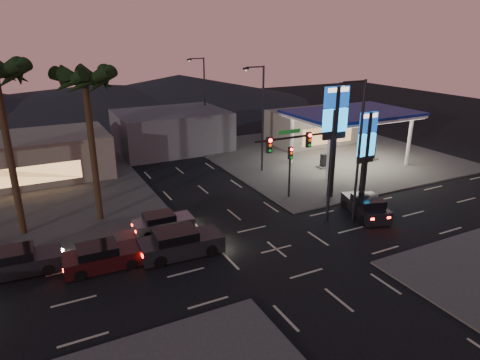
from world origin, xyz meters
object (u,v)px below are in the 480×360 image
pylon_sign_tall (335,121)px  car_lane_a_mid (102,257)px  suv_station (366,206)px  gas_station (352,115)px  car_lane_a_front (180,243)px  traffic_signal_mast (311,154)px  car_lane_b_front (162,223)px  car_lane_b_mid (18,262)px  pylon_sign_short (367,142)px

pylon_sign_tall → car_lane_a_mid: bearing=-171.4°
pylon_sign_tall → suv_station: pylon_sign_tall is taller
gas_station → pylon_sign_tall: bearing=-139.1°
car_lane_a_front → car_lane_a_mid: size_ratio=1.14×
traffic_signal_mast → car_lane_a_mid: traffic_signal_mast is taller
pylon_sign_tall → suv_station: bearing=-88.4°
gas_station → car_lane_b_front: gas_station is taller
car_lane_b_mid → suv_station: (22.97, -2.80, 0.01)m
car_lane_a_front → car_lane_b_front: car_lane_a_front is taller
gas_station → car_lane_a_mid: bearing=-160.3°
gas_station → car_lane_b_mid: 31.63m
traffic_signal_mast → car_lane_b_mid: size_ratio=1.71×
car_lane_a_front → suv_station: car_lane_a_front is taller
car_lane_b_front → suv_station: size_ratio=0.85×
pylon_sign_short → traffic_signal_mast: 7.69m
gas_station → car_lane_a_front: 24.11m
gas_station → car_lane_a_front: size_ratio=2.34×
traffic_signal_mast → car_lane_a_front: traffic_signal_mast is taller
pylon_sign_tall → car_lane_a_front: bearing=-166.6°
traffic_signal_mast → car_lane_b_front: 11.03m
pylon_sign_short → traffic_signal_mast: (-7.24, -2.51, 0.57)m
car_lane_a_front → gas_station: bearing=24.6°
traffic_signal_mast → car_lane_a_front: size_ratio=1.54×
gas_station → car_lane_b_mid: bearing=-165.7°
suv_station → car_lane_b_front: bearing=163.4°
car_lane_b_front → car_lane_b_mid: car_lane_b_mid is taller
car_lane_a_mid → car_lane_b_mid: car_lane_b_mid is taller
pylon_sign_tall → car_lane_b_front: bearing=179.3°
car_lane_a_mid → car_lane_b_front: 5.41m
gas_station → pylon_sign_tall: (-7.50, -6.50, 1.31)m
pylon_sign_short → gas_station: bearing=56.3°
car_lane_a_mid → gas_station: bearing=19.7°
gas_station → suv_station: size_ratio=2.51×
gas_station → car_lane_b_front: (-21.56, -6.32, -4.46)m
pylon_sign_tall → car_lane_b_front: (-14.06, 0.18, -5.77)m
traffic_signal_mast → car_lane_b_front: traffic_signal_mast is taller
traffic_signal_mast → car_lane_b_front: size_ratio=1.93×
traffic_signal_mast → car_lane_b_mid: (-18.11, 2.27, -4.53)m
car_lane_b_front → suv_station: suv_station is taller
pylon_sign_tall → gas_station: bearing=40.9°
car_lane_a_mid → car_lane_b_front: (4.50, 3.00, -0.06)m
car_lane_b_front → suv_station: bearing=-16.6°
car_lane_b_front → suv_station: (14.17, -4.22, 0.08)m
suv_station → pylon_sign_tall: bearing=91.6°
pylon_sign_short → suv_station: 5.53m
gas_station → car_lane_b_mid: size_ratio=2.61×
pylon_sign_tall → car_lane_a_mid: pylon_sign_tall is taller
gas_station → car_lane_b_mid: gas_station is taller
pylon_sign_short → car_lane_b_front: (-16.56, 1.18, -4.04)m
car_lane_a_front → car_lane_b_front: (0.02, 3.55, -0.15)m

